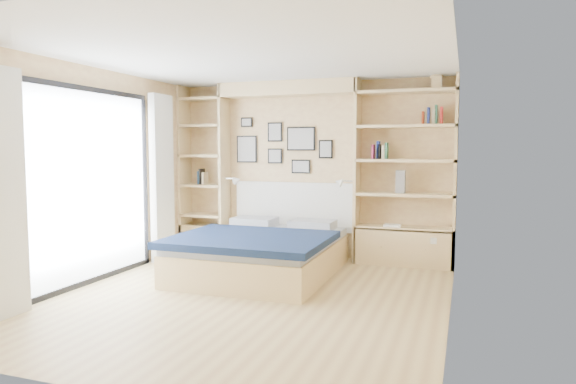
% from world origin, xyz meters
% --- Properties ---
extents(ground, '(4.50, 4.50, 0.00)m').
position_xyz_m(ground, '(0.00, 0.00, 0.00)').
color(ground, tan).
rests_on(ground, ground).
extents(room_shell, '(4.50, 4.50, 4.50)m').
position_xyz_m(room_shell, '(-0.39, 1.52, 1.08)').
color(room_shell, '#E6C887').
rests_on(room_shell, ground).
extents(bed, '(1.80, 2.36, 1.07)m').
position_xyz_m(bed, '(-0.26, 1.00, 0.28)').
color(bed, '#E0C688').
rests_on(bed, ground).
extents(photo_gallery, '(1.48, 0.02, 0.82)m').
position_xyz_m(photo_gallery, '(-0.45, 2.22, 1.60)').
color(photo_gallery, black).
rests_on(photo_gallery, ground).
extents(reading_lamps, '(1.92, 0.12, 0.15)m').
position_xyz_m(reading_lamps, '(-0.30, 2.00, 1.10)').
color(reading_lamps, silver).
rests_on(reading_lamps, ground).
extents(shelf_decor, '(3.54, 0.23, 2.03)m').
position_xyz_m(shelf_decor, '(1.08, 2.07, 1.68)').
color(shelf_decor, '#B42D5C').
rests_on(shelf_decor, ground).
extents(deck_chair, '(0.74, 0.90, 0.78)m').
position_xyz_m(deck_chair, '(-3.21, -0.05, 0.37)').
color(deck_chair, tan).
rests_on(deck_chair, ground).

